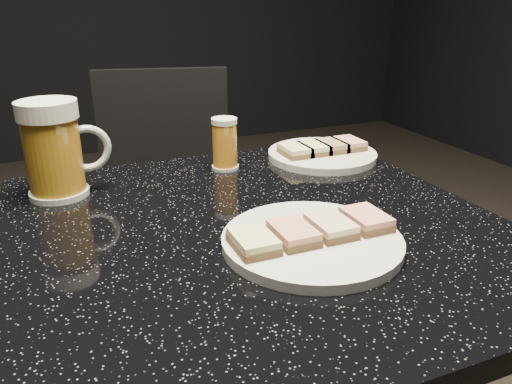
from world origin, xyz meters
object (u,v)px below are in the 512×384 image
Objects in this scene: table at (256,358)px; plate_small at (322,155)px; beer_tumbler at (225,144)px; plate_large at (312,241)px; chair at (168,201)px; beer_mug at (55,149)px.

plate_small is at bearing 43.84° from table.
plate_large is at bearing -90.09° from beer_tumbler.
beer_tumbler is 0.11× the size of chair.
table is at bearing -99.54° from beer_tumbler.
beer_mug reaches higher than plate_small.
table is (-0.25, -0.24, -0.25)m from plate_small.
plate_small is 0.25× the size of chair.
chair is at bearing 90.74° from plate_large.
beer_mug is (-0.30, 0.32, 0.07)m from plate_large.
beer_mug reaches higher than plate_large.
plate_small is at bearing -4.39° from beer_tumbler.
beer_mug is 0.30m from beer_tumbler.
table is at bearing -136.16° from plate_small.
beer_mug reaches higher than beer_tumbler.
plate_small is 0.51m from beer_mug.
plate_large is at bearing -65.45° from table.
plate_large is 1.52× the size of beer_mug.
beer_mug is (-0.50, -0.01, 0.07)m from plate_small.
plate_small reaches higher than table.
beer_mug is (-0.25, 0.23, 0.32)m from table.
table is (-0.04, 0.09, -0.25)m from plate_large.
plate_small is 0.29× the size of table.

